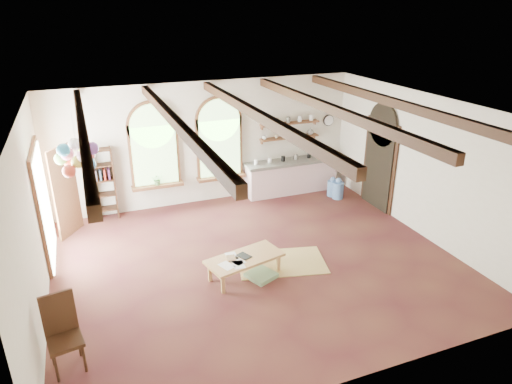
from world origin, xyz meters
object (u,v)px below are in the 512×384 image
kitchen_counter (291,176)px  coffee_table (245,259)px  side_chair (66,348)px  balloon_cluster (78,157)px

kitchen_counter → coffee_table: kitchen_counter is taller
coffee_table → kitchen_counter: bearing=53.1°
coffee_table → side_chair: (-3.24, -1.35, -0.03)m
side_chair → balloon_cluster: (0.51, 2.84, 1.99)m
kitchen_counter → balloon_cluster: size_ratio=2.33×
kitchen_counter → coffee_table: 4.52m
kitchen_counter → side_chair: size_ratio=2.26×
coffee_table → balloon_cluster: balloon_cluster is taller
side_chair → balloon_cluster: bearing=79.9°
balloon_cluster → kitchen_counter: bearing=21.3°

